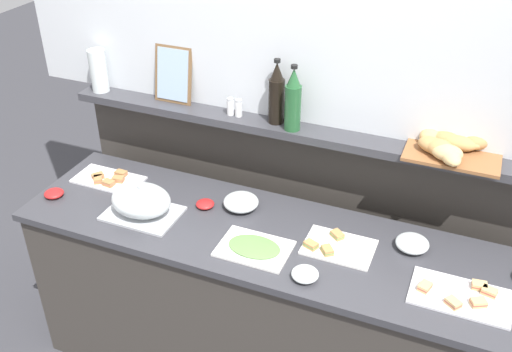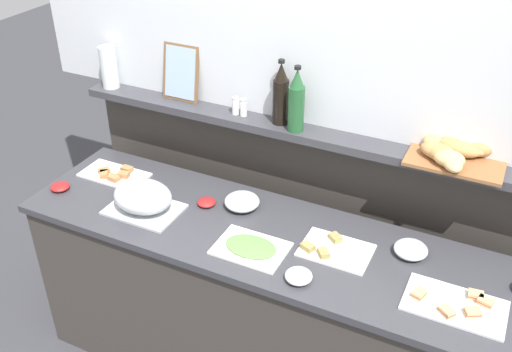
# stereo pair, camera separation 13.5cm
# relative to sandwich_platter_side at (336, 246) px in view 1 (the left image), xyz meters

# --- Properties ---
(ground_plane) EXTENTS (12.00, 12.00, 0.00)m
(ground_plane) POSITION_rel_sandwich_platter_side_xyz_m (-0.31, 0.58, -0.92)
(ground_plane) COLOR #38383D
(buffet_counter) EXTENTS (2.31, 0.64, 0.91)m
(buffet_counter) POSITION_rel_sandwich_platter_side_xyz_m (-0.31, -0.02, -0.46)
(buffet_counter) COLOR #3D3833
(buffet_counter) RESTS_ON ground_plane
(back_ledge_unit) EXTENTS (2.43, 0.22, 1.24)m
(back_ledge_unit) POSITION_rel_sandwich_platter_side_xyz_m (-0.31, 0.47, -0.27)
(back_ledge_unit) COLOR #3D3833
(back_ledge_unit) RESTS_ON ground_plane
(sandwich_platter_side) EXTENTS (0.30, 0.21, 0.04)m
(sandwich_platter_side) POSITION_rel_sandwich_platter_side_xyz_m (0.00, 0.00, 0.00)
(sandwich_platter_side) COLOR white
(sandwich_platter_side) RESTS_ON buffet_counter
(sandwich_platter_rear) EXTENTS (0.38, 0.22, 0.04)m
(sandwich_platter_rear) POSITION_rel_sandwich_platter_side_xyz_m (0.53, -0.11, 0.00)
(sandwich_platter_rear) COLOR silver
(sandwich_platter_rear) RESTS_ON buffet_counter
(sandwich_platter_front) EXTENTS (0.35, 0.18, 0.04)m
(sandwich_platter_front) POSITION_rel_sandwich_platter_side_xyz_m (-1.21, 0.08, 0.00)
(sandwich_platter_front) COLOR white
(sandwich_platter_front) RESTS_ON buffet_counter
(cold_cuts_platter) EXTENTS (0.31, 0.22, 0.02)m
(cold_cuts_platter) POSITION_rel_sandwich_platter_side_xyz_m (-0.32, -0.14, 0.00)
(cold_cuts_platter) COLOR white
(cold_cuts_platter) RESTS_ON buffet_counter
(serving_cloche) EXTENTS (0.34, 0.24, 0.17)m
(serving_cloche) POSITION_rel_sandwich_platter_side_xyz_m (-0.90, -0.11, 0.06)
(serving_cloche) COLOR #B7BABF
(serving_cloche) RESTS_ON buffet_counter
(glass_bowl_large) EXTENTS (0.11, 0.11, 0.04)m
(glass_bowl_large) POSITION_rel_sandwich_platter_side_xyz_m (-0.06, -0.23, 0.01)
(glass_bowl_large) COLOR silver
(glass_bowl_large) RESTS_ON buffet_counter
(glass_bowl_medium) EXTENTS (0.17, 0.17, 0.07)m
(glass_bowl_medium) POSITION_rel_sandwich_platter_side_xyz_m (-0.50, 0.12, 0.02)
(glass_bowl_medium) COLOR silver
(glass_bowl_medium) RESTS_ON buffet_counter
(glass_bowl_small) EXTENTS (0.14, 0.14, 0.06)m
(glass_bowl_small) POSITION_rel_sandwich_platter_side_xyz_m (0.30, 0.12, 0.02)
(glass_bowl_small) COLOR silver
(glass_bowl_small) RESTS_ON buffet_counter
(condiment_bowl_red) EXTENTS (0.09, 0.09, 0.03)m
(condiment_bowl_red) POSITION_rel_sandwich_platter_side_xyz_m (-1.38, -0.14, 0.01)
(condiment_bowl_red) COLOR red
(condiment_bowl_red) RESTS_ON buffet_counter
(condiment_bowl_teal) EXTENTS (0.09, 0.09, 0.03)m
(condiment_bowl_teal) POSITION_rel_sandwich_platter_side_xyz_m (-0.66, 0.06, 0.01)
(condiment_bowl_teal) COLOR red
(condiment_bowl_teal) RESTS_ON buffet_counter
(wine_bottle_green) EXTENTS (0.08, 0.08, 0.32)m
(wine_bottle_green) POSITION_rel_sandwich_platter_side_xyz_m (-0.34, 0.37, 0.46)
(wine_bottle_green) COLOR #23562D
(wine_bottle_green) RESTS_ON back_ledge_unit
(wine_bottle_dark) EXTENTS (0.08, 0.08, 0.32)m
(wine_bottle_dark) POSITION_rel_sandwich_platter_side_xyz_m (-0.44, 0.41, 0.46)
(wine_bottle_dark) COLOR black
(wine_bottle_dark) RESTS_ON back_ledge_unit
(salt_shaker) EXTENTS (0.03, 0.03, 0.09)m
(salt_shaker) POSITION_rel_sandwich_platter_side_xyz_m (-0.67, 0.40, 0.36)
(salt_shaker) COLOR white
(salt_shaker) RESTS_ON back_ledge_unit
(pepper_shaker) EXTENTS (0.03, 0.03, 0.09)m
(pepper_shaker) POSITION_rel_sandwich_platter_side_xyz_m (-0.63, 0.40, 0.36)
(pepper_shaker) COLOR white
(pepper_shaker) RESTS_ON back_ledge_unit
(bread_basket) EXTENTS (0.40, 0.33, 0.08)m
(bread_basket) POSITION_rel_sandwich_platter_side_xyz_m (0.37, 0.41, 0.36)
(bread_basket) COLOR brown
(bread_basket) RESTS_ON back_ledge_unit
(framed_picture) EXTENTS (0.20, 0.07, 0.29)m
(framed_picture) POSITION_rel_sandwich_platter_side_xyz_m (-1.00, 0.44, 0.46)
(framed_picture) COLOR brown
(framed_picture) RESTS_ON back_ledge_unit
(water_carafe) EXTENTS (0.09, 0.09, 0.22)m
(water_carafe) POSITION_rel_sandwich_platter_side_xyz_m (-1.43, 0.40, 0.43)
(water_carafe) COLOR silver
(water_carafe) RESTS_ON back_ledge_unit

